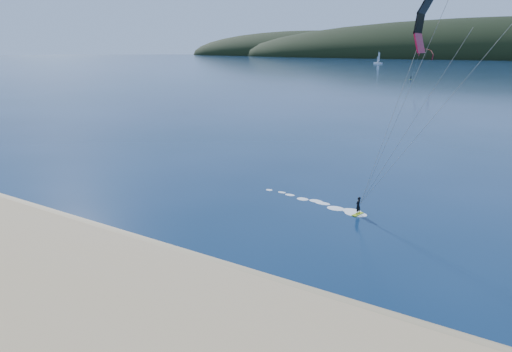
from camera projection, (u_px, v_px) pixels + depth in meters
The scene contains 5 objects.
ground at pixel (143, 291), 27.06m from camera, with size 1800.00×1800.00×0.00m, color #081F3B.
wet_sand at pixel (192, 262), 30.69m from camera, with size 220.00×2.50×0.10m.
kitesurfer_near at pixel (462, 40), 27.79m from camera, with size 22.45×7.97×18.23m.
kitesurfer_far at pixel (425, 57), 199.83m from camera, with size 10.76×5.55×12.94m.
sailboat at pixel (378, 63), 416.25m from camera, with size 8.31×5.17×11.57m.
Camera 1 is at (18.70, -16.74, 13.95)m, focal length 31.97 mm.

